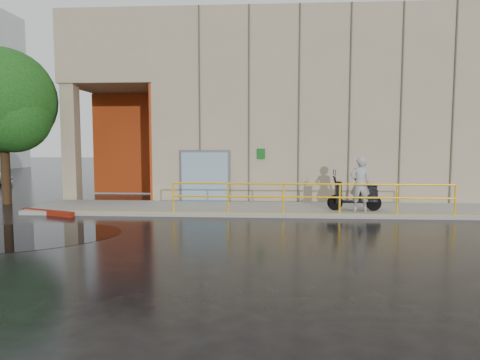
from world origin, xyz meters
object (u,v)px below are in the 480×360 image
object	(u,v)px
scooter	(355,187)
red_curb	(48,212)
person	(360,184)
tree_near	(5,104)

from	to	relation	value
scooter	red_curb	xyz separation A→B (m)	(-10.85, -0.75, -0.89)
person	red_curb	distance (m)	11.04
red_curb	tree_near	world-z (taller)	tree_near
red_curb	tree_near	bearing A→B (deg)	139.85
person	tree_near	distance (m)	14.34
person	red_curb	world-z (taller)	person
red_curb	scooter	bearing A→B (deg)	3.98
scooter	tree_near	bearing A→B (deg)	174.40
scooter	tree_near	world-z (taller)	tree_near
red_curb	person	bearing A→B (deg)	3.03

